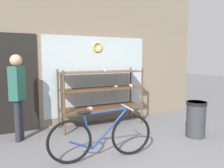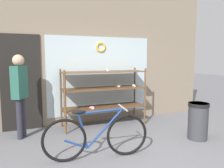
{
  "view_description": "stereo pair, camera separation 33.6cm",
  "coord_description": "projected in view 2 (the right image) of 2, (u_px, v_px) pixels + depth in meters",
  "views": [
    {
      "loc": [
        -1.85,
        -2.66,
        1.59
      ],
      "look_at": [
        0.07,
        1.24,
        1.07
      ],
      "focal_mm": 35.0,
      "sensor_mm": 36.0,
      "label": 1
    },
    {
      "loc": [
        -1.54,
        -2.79,
        1.59
      ],
      "look_at": [
        0.07,
        1.24,
        1.07
      ],
      "focal_mm": 35.0,
      "sensor_mm": 36.0,
      "label": 2
    }
  ],
  "objects": [
    {
      "name": "pedestrian",
      "position": [
        20.0,
        90.0,
        4.25
      ],
      "size": [
        0.32,
        0.37,
        1.66
      ],
      "rotation": [
        0.0,
        0.0,
        1.01
      ],
      "color": "#282833",
      "rests_on": "ground_plane"
    },
    {
      "name": "ground_plane",
      "position": [
        138.0,
        163.0,
        3.34
      ],
      "size": [
        30.0,
        30.0,
        0.0
      ],
      "primitive_type": "plane",
      "color": "slate"
    },
    {
      "name": "storefront_facade",
      "position": [
        91.0,
        53.0,
        5.3
      ],
      "size": [
        6.29,
        0.13,
        3.52
      ],
      "color": "gray",
      "rests_on": "ground_plane"
    },
    {
      "name": "trash_bin",
      "position": [
        198.0,
        120.0,
        4.27
      ],
      "size": [
        0.4,
        0.4,
        0.72
      ],
      "color": "#38383D",
      "rests_on": "ground_plane"
    },
    {
      "name": "display_case",
      "position": [
        104.0,
        90.0,
        5.08
      ],
      "size": [
        1.93,
        0.58,
        1.34
      ],
      "color": "brown",
      "rests_on": "ground_plane"
    },
    {
      "name": "bicycle",
      "position": [
        96.0,
        136.0,
        3.43
      ],
      "size": [
        1.68,
        0.46,
        0.81
      ],
      "rotation": [
        0.0,
        0.0,
        -0.13
      ],
      "color": "black",
      "rests_on": "ground_plane"
    }
  ]
}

